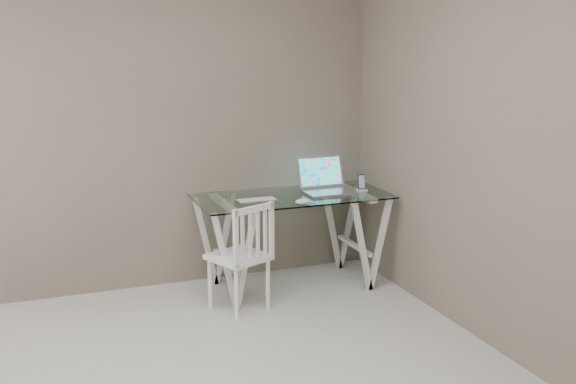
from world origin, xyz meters
name	(u,v)px	position (x,y,z in m)	size (l,w,h in m)	color
room	(179,95)	(-0.06, 0.02, 1.72)	(4.50, 4.52, 2.71)	#B4B2AD
desk	(292,240)	(1.20, 1.82, 0.38)	(1.50, 0.70, 0.75)	silver
chair	(244,252)	(0.70, 1.47, 0.45)	(0.49, 0.49, 0.81)	white
laptop	(325,183)	(1.50, 1.87, 0.81)	(0.39, 0.36, 0.27)	silver
keyboard	(257,200)	(0.89, 1.76, 0.75)	(0.30, 0.13, 0.01)	silver
mouse	(303,201)	(1.17, 1.54, 0.77)	(0.12, 0.07, 0.04)	white
phone_dock	(362,186)	(1.78, 1.78, 0.78)	(0.07, 0.07, 0.13)	white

